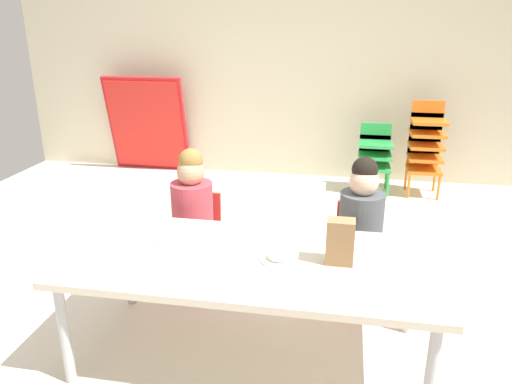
# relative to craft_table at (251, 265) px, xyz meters

# --- Properties ---
(ground_plane) EXTENTS (6.09, 5.36, 0.02)m
(ground_plane) POSITION_rel_craft_table_xyz_m (-0.18, 0.54, -0.53)
(ground_plane) COLOR silver
(back_wall) EXTENTS (6.09, 0.10, 2.60)m
(back_wall) POSITION_rel_craft_table_xyz_m (-0.18, 3.22, 0.78)
(back_wall) COLOR beige
(back_wall) RESTS_ON ground_plane
(craft_table) EXTENTS (1.80, 0.83, 0.57)m
(craft_table) POSITION_rel_craft_table_xyz_m (0.00, 0.00, 0.00)
(craft_table) COLOR beige
(craft_table) RESTS_ON ground_plane
(seated_child_near_camera) EXTENTS (0.33, 0.33, 0.92)m
(seated_child_near_camera) POSITION_rel_craft_table_xyz_m (-0.50, 0.64, 0.03)
(seated_child_near_camera) COLOR red
(seated_child_near_camera) RESTS_ON ground_plane
(seated_child_middle_seat) EXTENTS (0.33, 0.33, 0.92)m
(seated_child_middle_seat) POSITION_rel_craft_table_xyz_m (0.54, 0.64, 0.03)
(seated_child_middle_seat) COLOR red
(seated_child_middle_seat) RESTS_ON ground_plane
(kid_chair_green_stack) EXTENTS (0.32, 0.30, 0.68)m
(kid_chair_green_stack) POSITION_rel_craft_table_xyz_m (0.73, 2.78, -0.13)
(kid_chair_green_stack) COLOR green
(kid_chair_green_stack) RESTS_ON ground_plane
(kid_chair_orange_stack) EXTENTS (0.32, 0.30, 0.92)m
(kid_chair_orange_stack) POSITION_rel_craft_table_xyz_m (1.20, 2.78, -0.01)
(kid_chair_orange_stack) COLOR orange
(kid_chair_orange_stack) RESTS_ON ground_plane
(folded_activity_table) EXTENTS (0.90, 0.29, 1.09)m
(folded_activity_table) POSITION_rel_craft_table_xyz_m (-1.77, 3.02, 0.02)
(folded_activity_table) COLOR red
(folded_activity_table) RESTS_ON ground_plane
(paper_bag_brown) EXTENTS (0.13, 0.09, 0.22)m
(paper_bag_brown) POSITION_rel_craft_table_xyz_m (0.42, 0.02, 0.15)
(paper_bag_brown) COLOR #9E754C
(paper_bag_brown) RESTS_ON craft_table
(paper_plate_near_edge) EXTENTS (0.18, 0.18, 0.01)m
(paper_plate_near_edge) POSITION_rel_craft_table_xyz_m (0.14, -0.00, 0.05)
(paper_plate_near_edge) COLOR white
(paper_plate_near_edge) RESTS_ON craft_table
(paper_plate_center_table) EXTENTS (0.18, 0.18, 0.01)m
(paper_plate_center_table) POSITION_rel_craft_table_xyz_m (-0.45, 0.11, 0.05)
(paper_plate_center_table) COLOR white
(paper_plate_center_table) RESTS_ON craft_table
(donut_powdered_on_plate) EXTENTS (0.11, 0.11, 0.03)m
(donut_powdered_on_plate) POSITION_rel_craft_table_xyz_m (0.14, -0.00, 0.07)
(donut_powdered_on_plate) COLOR white
(donut_powdered_on_plate) RESTS_ON craft_table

